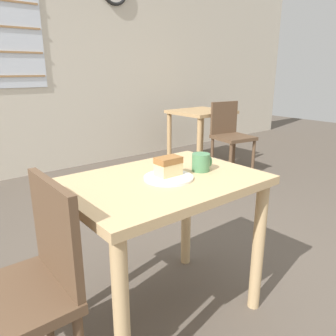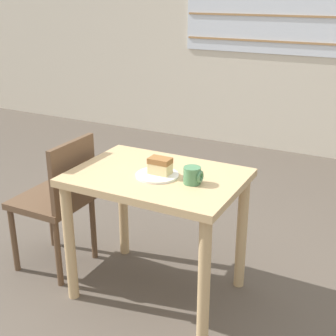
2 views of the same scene
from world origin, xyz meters
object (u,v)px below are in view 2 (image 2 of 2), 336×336
cake_slice (160,166)px  plate (157,175)px  chair_near_window (59,198)px  dining_table_near (157,197)px  coffee_mug (193,175)px

cake_slice → plate: bearing=-125.8°
chair_near_window → cake_slice: chair_near_window is taller
plate → dining_table_near: bearing=123.2°
dining_table_near → plate: plate is taller
chair_near_window → plate: size_ratio=3.75×
coffee_mug → dining_table_near: bearing=172.8°
dining_table_near → cake_slice: cake_slice is taller
plate → coffee_mug: bearing=-0.9°
chair_near_window → cake_slice: bearing=92.8°
dining_table_near → cake_slice: 0.19m
dining_table_near → chair_near_window: chair_near_window is taller
coffee_mug → chair_near_window: bearing=-178.9°
dining_table_near → coffee_mug: bearing=-7.2°
plate → coffee_mug: 0.21m
plate → cake_slice: size_ratio=1.96×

